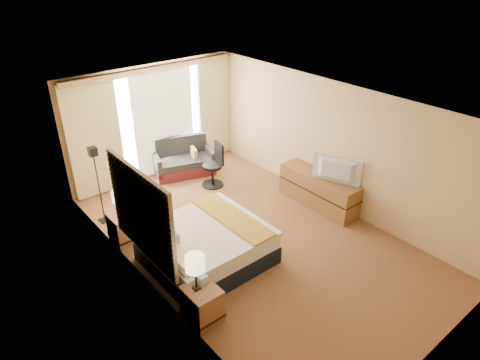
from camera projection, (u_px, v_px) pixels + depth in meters
floor at (252, 237)px, 8.05m from camera, size 4.20×7.00×0.02m
ceiling at (254, 104)px, 6.81m from camera, size 4.20×7.00×0.02m
wall_back at (153, 121)px, 9.80m from camera, size 4.20×0.02×2.60m
wall_front at (447, 283)px, 5.06m from camera, size 4.20×0.02×2.60m
wall_left at (145, 219)px, 6.25m from camera, size 0.02×7.00×2.60m
wall_right at (331, 145)px, 8.61m from camera, size 0.02×7.00×2.60m
headboard at (141, 213)px, 6.42m from camera, size 0.06×1.85×1.50m
nightstand_left at (202, 304)px, 6.16m from camera, size 0.45×0.52×0.55m
nightstand_right at (124, 227)px, 7.85m from camera, size 0.45×0.52×0.55m
media_dresser at (318, 190)px, 8.91m from camera, size 0.50×1.80×0.70m
window at (163, 118)px, 9.91m from camera, size 2.30×0.02×2.30m
curtains at (155, 118)px, 9.67m from camera, size 4.12×0.19×2.56m
bed at (206, 245)px, 7.28m from camera, size 1.90×1.74×0.92m
loveseat at (184, 162)px, 10.23m from camera, size 1.54×1.14×0.86m
floor_lamp at (96, 170)px, 8.01m from camera, size 0.20×0.20×1.60m
desk_chair at (214, 167)px, 9.63m from camera, size 0.49×0.49×1.02m
lamp_left at (195, 264)px, 5.83m from camera, size 0.27×0.27×0.58m
lamp_right at (119, 197)px, 7.46m from camera, size 0.26×0.26×0.54m
tissue_box at (202, 279)px, 6.13m from camera, size 0.13×0.13×0.12m
telephone at (130, 215)px, 7.65m from camera, size 0.20×0.18×0.06m
television at (335, 171)px, 8.31m from camera, size 0.47×0.95×0.56m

